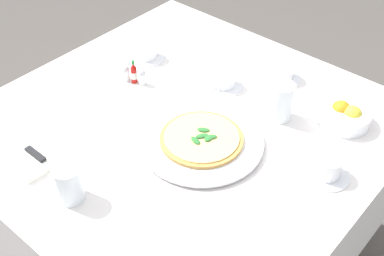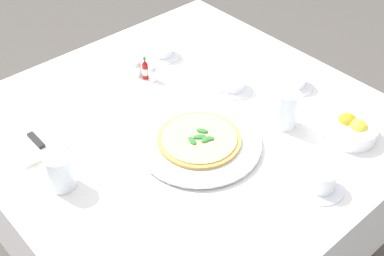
# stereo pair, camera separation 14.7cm
# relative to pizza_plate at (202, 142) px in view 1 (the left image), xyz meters

# --- Properties ---
(dining_table) EXTENTS (1.14, 1.14, 0.75)m
(dining_table) POSITION_rel_pizza_plate_xyz_m (0.11, -0.04, -0.14)
(dining_table) COLOR white
(dining_table) RESTS_ON ground_plane
(pizza_plate) EXTENTS (0.35, 0.35, 0.02)m
(pizza_plate) POSITION_rel_pizza_plate_xyz_m (0.00, 0.00, 0.00)
(pizza_plate) COLOR white
(pizza_plate) RESTS_ON dining_table
(pizza) EXTENTS (0.24, 0.24, 0.02)m
(pizza) POSITION_rel_pizza_plate_xyz_m (-0.00, -0.00, 0.01)
(pizza) COLOR #C68E47
(pizza) RESTS_ON pizza_plate
(coffee_cup_far_left) EXTENTS (0.13, 0.13, 0.06)m
(coffee_cup_far_left) POSITION_rel_pizza_plate_xyz_m (-0.33, -0.13, 0.02)
(coffee_cup_far_left) COLOR white
(coffee_cup_far_left) RESTS_ON dining_table
(coffee_cup_near_right) EXTENTS (0.13, 0.13, 0.06)m
(coffee_cup_near_right) POSITION_rel_pizza_plate_xyz_m (0.44, -0.22, 0.02)
(coffee_cup_near_right) COLOR white
(coffee_cup_near_right) RESTS_ON dining_table
(coffee_cup_right_edge) EXTENTS (0.13, 0.13, 0.06)m
(coffee_cup_right_edge) POSITION_rel_pizza_plate_xyz_m (0.13, -0.26, 0.02)
(coffee_cup_right_edge) COLOR white
(coffee_cup_right_edge) RESTS_ON dining_table
(coffee_cup_near_left) EXTENTS (0.13, 0.13, 0.06)m
(coffee_cup_near_left) POSITION_rel_pizza_plate_xyz_m (0.01, -0.43, 0.02)
(coffee_cup_near_left) COLOR white
(coffee_cup_near_left) RESTS_ON dining_table
(water_glass_center_back) EXTENTS (0.07, 0.07, 0.10)m
(water_glass_center_back) POSITION_rel_pizza_plate_xyz_m (0.12, 0.37, 0.03)
(water_glass_center_back) COLOR white
(water_glass_center_back) RESTS_ON dining_table
(water_glass_back_corner) EXTENTS (0.07, 0.07, 0.12)m
(water_glass_back_corner) POSITION_rel_pizza_plate_xyz_m (-0.10, -0.25, 0.04)
(water_glass_back_corner) COLOR white
(water_glass_back_corner) RESTS_ON dining_table
(napkin_folded) EXTENTS (0.23, 0.14, 0.02)m
(napkin_folded) POSITION_rel_pizza_plate_xyz_m (0.35, 0.35, -0.00)
(napkin_folded) COLOR white
(napkin_folded) RESTS_ON dining_table
(dinner_knife) EXTENTS (0.20, 0.02, 0.01)m
(dinner_knife) POSITION_rel_pizza_plate_xyz_m (0.35, 0.35, 0.01)
(dinner_knife) COLOR silver
(dinner_knife) RESTS_ON napkin_folded
(citrus_bowl) EXTENTS (0.15, 0.15, 0.07)m
(citrus_bowl) POSITION_rel_pizza_plate_xyz_m (-0.26, -0.36, 0.02)
(citrus_bowl) COLOR white
(citrus_bowl) RESTS_ON dining_table
(hot_sauce_bottle) EXTENTS (0.02, 0.02, 0.08)m
(hot_sauce_bottle) POSITION_rel_pizza_plate_xyz_m (0.37, -0.09, 0.02)
(hot_sauce_bottle) COLOR #B7140F
(hot_sauce_bottle) RESTS_ON dining_table
(salt_shaker) EXTENTS (0.03, 0.03, 0.06)m
(salt_shaker) POSITION_rel_pizza_plate_xyz_m (0.40, -0.08, 0.01)
(salt_shaker) COLOR white
(salt_shaker) RESTS_ON dining_table
(pepper_shaker) EXTENTS (0.03, 0.03, 0.06)m
(pepper_shaker) POSITION_rel_pizza_plate_xyz_m (0.34, -0.10, 0.01)
(pepper_shaker) COLOR white
(pepper_shaker) RESTS_ON dining_table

